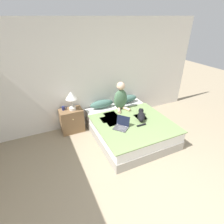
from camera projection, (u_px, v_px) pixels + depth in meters
The scene contains 10 objects.
wall_back at pixel (91, 76), 4.24m from camera, with size 5.97×0.05×2.55m.
bed at pixel (129, 128), 4.13m from camera, with size 1.65×1.90×0.47m.
pillow_near at pixel (102, 104), 4.48m from camera, with size 0.62×0.22×0.20m.
pillow_far at pixel (126, 99), 4.75m from camera, with size 0.62×0.22×0.20m.
person_sitting at pixel (121, 97), 4.32m from camera, with size 0.36×0.35×0.71m.
cat_tabby at pixel (141, 116), 3.98m from camera, with size 0.41×0.49×0.18m.
laptop_open at pixel (122, 125), 3.69m from camera, with size 0.39×0.39×0.23m.
nightstand at pixel (72, 121), 4.28m from camera, with size 0.54×0.37×0.59m.
table_lamp at pixel (71, 97), 3.99m from camera, with size 0.26×0.26×0.46m.
coffee_mug at pixel (63, 108), 4.11m from camera, with size 0.12×0.07×0.09m.
Camera 1 is at (-1.29, -0.73, 2.56)m, focal length 28.00 mm.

